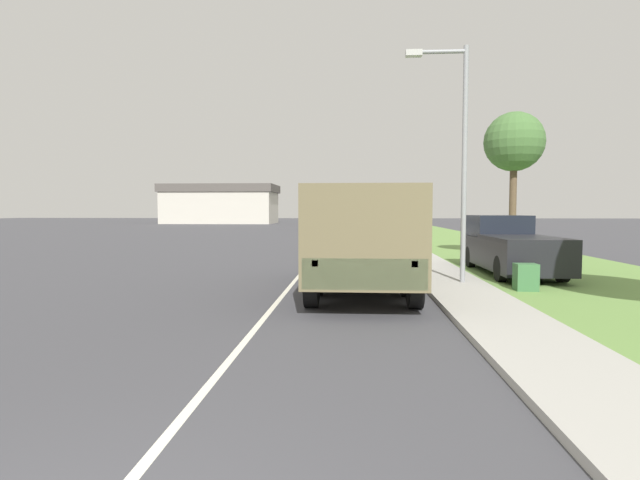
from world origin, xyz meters
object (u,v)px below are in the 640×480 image
Objects in this scene: car_nearest_ahead at (360,236)px; car_fourth_ahead at (324,221)px; military_truck at (361,233)px; lamp_post at (456,141)px; car_second_ahead at (354,230)px; pickup_truck at (509,246)px; car_third_ahead at (317,224)px.

car_nearest_ahead is 0.99× the size of car_fourth_ahead.
military_truck is 1.09× the size of lamp_post.
car_second_ahead is 0.73× the size of pickup_truck.
car_fourth_ahead is (0.00, 12.94, 0.11)m from car_third_ahead.
car_fourth_ahead is (-3.83, 27.70, 0.10)m from car_second_ahead.
pickup_truck is (4.96, 4.03, -0.61)m from military_truck.
lamp_post is (2.71, -23.47, 3.32)m from car_second_ahead.
military_truck is at bearing -90.74° from car_nearest_ahead.
lamp_post reaches higher than car_second_ahead.
car_third_ahead is (-3.95, 39.25, -0.87)m from military_truck.
pickup_truck is at bearing -63.70° from car_nearest_ahead.
car_nearest_ahead is 1.08× the size of car_third_ahead.
car_fourth_ahead is at bearing 94.33° from military_truck.
lamp_post is (2.41, -12.70, 3.27)m from car_nearest_ahead.
military_truck is 1.47× the size of car_nearest_ahead.
car_nearest_ahead is 10.78m from car_second_ahead.
lamp_post is (2.58, 1.02, 2.45)m from military_truck.
car_nearest_ahead is (0.18, 13.72, -0.81)m from military_truck.
lamp_post is at bearing -128.31° from pickup_truck.
military_truck is at bearing -140.90° from pickup_truck.
car_second_ahead is (-0.12, 24.49, -0.87)m from military_truck.
car_second_ahead is at bearing 103.97° from pickup_truck.
car_third_ahead is (-3.83, 14.76, -0.00)m from car_second_ahead.
pickup_truck is at bearing -76.03° from car_second_ahead.
pickup_truck is at bearing -75.79° from car_third_ahead.
lamp_post is (6.54, -38.23, 3.33)m from car_third_ahead.
car_nearest_ahead is 1.15× the size of car_second_ahead.
military_truck is 52.34m from car_fourth_ahead.
lamp_post reaches higher than pickup_truck.
car_fourth_ahead is 0.84× the size of pickup_truck.
car_nearest_ahead reaches higher than car_second_ahead.
pickup_truck is at bearing -79.51° from car_fourth_ahead.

